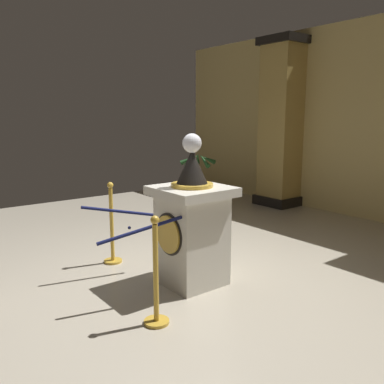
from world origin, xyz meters
TOP-DOWN VIEW (x-y plane):
  - ground_plane at (0.00, 0.00)m, footprint 10.29×10.29m
  - back_wall at (0.00, 4.37)m, footprint 10.29×0.16m
  - pedestal_clock at (0.34, -0.10)m, footprint 0.79×0.79m
  - stanchion_near at (-0.84, -0.52)m, footprint 0.24×0.24m
  - stanchion_far at (0.88, -0.94)m, footprint 0.24×0.24m
  - velvet_rope at (0.02, -0.73)m, footprint 1.11×1.09m
  - column_left at (-1.86, 4.04)m, footprint 0.88×0.88m
  - potted_palm_left at (-2.95, 2.64)m, footprint 0.77×0.82m

SIDE VIEW (x-z plane):
  - ground_plane at x=0.00m, z-range 0.00..0.00m
  - potted_palm_left at x=-2.95m, z-range -0.23..0.94m
  - stanchion_far at x=0.88m, z-range -0.16..0.88m
  - stanchion_near at x=-0.84m, z-range -0.16..0.92m
  - pedestal_clock at x=0.34m, z-range -0.18..1.55m
  - velvet_rope at x=0.02m, z-range 0.68..0.90m
  - column_left at x=-1.86m, z-range -0.01..3.49m
  - back_wall at x=0.00m, z-range 0.00..3.65m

